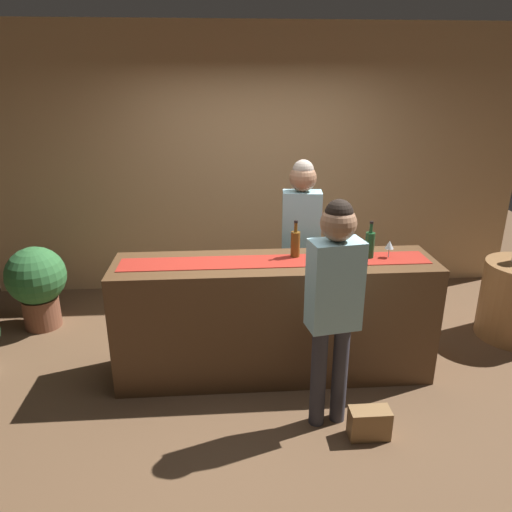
# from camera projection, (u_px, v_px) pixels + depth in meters

# --- Properties ---
(ground_plane) EXTENTS (10.00, 10.00, 0.00)m
(ground_plane) POSITION_uv_depth(u_px,v_px,m) (274.00, 370.00, 4.11)
(ground_plane) COLOR brown
(back_wall) EXTENTS (6.00, 0.12, 2.90)m
(back_wall) POSITION_uv_depth(u_px,v_px,m) (257.00, 163.00, 5.38)
(back_wall) COLOR tan
(back_wall) RESTS_ON ground
(bar_counter) EXTENTS (2.54, 0.60, 0.99)m
(bar_counter) POSITION_uv_depth(u_px,v_px,m) (274.00, 318.00, 3.93)
(bar_counter) COLOR #543821
(bar_counter) RESTS_ON ground
(counter_runner_cloth) EXTENTS (2.41, 0.28, 0.01)m
(counter_runner_cloth) POSITION_uv_depth(u_px,v_px,m) (275.00, 261.00, 3.76)
(counter_runner_cloth) COLOR maroon
(counter_runner_cloth) RESTS_ON bar_counter
(wine_bottle_green) EXTENTS (0.07, 0.07, 0.30)m
(wine_bottle_green) POSITION_uv_depth(u_px,v_px,m) (370.00, 244.00, 3.80)
(wine_bottle_green) COLOR #194723
(wine_bottle_green) RESTS_ON bar_counter
(wine_bottle_amber) EXTENTS (0.07, 0.07, 0.30)m
(wine_bottle_amber) POSITION_uv_depth(u_px,v_px,m) (295.00, 244.00, 3.82)
(wine_bottle_amber) COLOR brown
(wine_bottle_amber) RESTS_ON bar_counter
(wine_glass_near_customer) EXTENTS (0.07, 0.07, 0.14)m
(wine_glass_near_customer) POSITION_uv_depth(u_px,v_px,m) (389.00, 245.00, 3.80)
(wine_glass_near_customer) COLOR silver
(wine_glass_near_customer) RESTS_ON bar_counter
(wine_glass_mid_counter) EXTENTS (0.07, 0.07, 0.14)m
(wine_glass_mid_counter) POSITION_uv_depth(u_px,v_px,m) (340.00, 246.00, 3.79)
(wine_glass_mid_counter) COLOR silver
(wine_glass_mid_counter) RESTS_ON bar_counter
(bartender) EXTENTS (0.36, 0.24, 1.69)m
(bartender) POSITION_uv_depth(u_px,v_px,m) (301.00, 232.00, 4.31)
(bartender) COLOR #26262B
(bartender) RESTS_ON ground
(customer_sipping) EXTENTS (0.37, 0.25, 1.65)m
(customer_sipping) POSITION_uv_depth(u_px,v_px,m) (334.00, 294.00, 3.16)
(customer_sipping) COLOR #33333D
(customer_sipping) RESTS_ON ground
(potted_plant_tall) EXTENTS (0.57, 0.57, 0.83)m
(potted_plant_tall) POSITION_uv_depth(u_px,v_px,m) (37.00, 282.00, 4.68)
(potted_plant_tall) COLOR brown
(potted_plant_tall) RESTS_ON ground
(handbag) EXTENTS (0.28, 0.14, 0.22)m
(handbag) POSITION_uv_depth(u_px,v_px,m) (369.00, 423.00, 3.31)
(handbag) COLOR olive
(handbag) RESTS_ON ground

